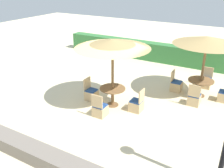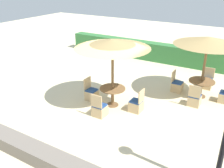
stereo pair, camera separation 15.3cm
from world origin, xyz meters
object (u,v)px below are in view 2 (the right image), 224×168
Objects in this scene: parasol_back_right at (208,41)px; round_table_back_right at (201,84)px; patio_chair_back_right_south at (194,100)px; patio_chair_center_south at (100,109)px; parasol_center at (113,44)px; round_table_center at (113,92)px; patio_chair_back_right_north at (207,83)px; patio_chair_center_east at (136,105)px; patio_chair_back_right_west at (177,86)px; patio_chair_center_west at (91,94)px.

round_table_back_right is (0.00, -0.00, -1.85)m from parasol_back_right.
patio_chair_back_right_south is 3.82m from patio_chair_center_south.
parasol_back_right is 2.89× the size of patio_chair_center_south.
parasol_center is 1.94m from round_table_center.
patio_chair_back_right_north and patio_chair_center_east have the same top height.
patio_chair_back_right_west is at bearing -16.60° from patio_chair_center_east.
patio_chair_back_right_north is at bearing 87.16° from round_table_back_right.
parasol_center is 2.48m from patio_chair_center_east.
patio_chair_back_right_north is at bearing 51.85° from round_table_center.
parasol_back_right is 3.79m from patio_chair_center_east.
patio_chair_center_east is at bearing 91.85° from patio_chair_center_west.
patio_chair_center_east is (-1.85, -3.60, 0.00)m from patio_chair_back_right_north.
round_table_back_right is 1.06× the size of round_table_center.
patio_chair_back_right_west is at bearing 63.59° from patio_chair_center_south.
patio_chair_back_right_north is at bearing 87.16° from parasol_back_right.
parasol_back_right is at bearing 51.69° from patio_chair_center_south.
patio_chair_back_right_west reaches higher than round_table_back_right.
patio_chair_back_right_west is 3.19m from round_table_center.
patio_chair_back_right_south is 0.92× the size of round_table_center.
round_table_center is 1.08× the size of patio_chair_center_south.
patio_chair_back_right_west reaches higher than round_table_center.
patio_chair_back_right_south is 1.00× the size of patio_chair_center_west.
patio_chair_back_right_south is (1.02, -0.97, 0.00)m from patio_chair_back_right_west.
round_table_back_right is at bearing -90.00° from parasol_back_right.
patio_chair_center_west is at bearing 43.31° from patio_chair_back_right_north.
patio_chair_back_right_north is 4.66m from round_table_center.
patio_chair_back_right_west is at bearing 43.80° from patio_chair_back_right_north.
patio_chair_back_right_north is at bearing 133.31° from patio_chair_center_west.
round_table_center is 1.07m from patio_chair_center_west.
parasol_back_right reaches higher than patio_chair_back_right_north.
parasol_back_right is at bearing -35.24° from patio_chair_center_east.
round_table_back_right is 1.14× the size of patio_chair_center_south.
patio_chair_back_right_south is at bearing 30.39° from round_table_center.
patio_chair_center_west is (-3.84, -2.61, -0.32)m from round_table_back_right.
patio_chair_back_right_north is 1.00× the size of patio_chair_back_right_west.
patio_chair_center_east is at bearing 3.10° from parasol_center.
patio_chair_center_east is 2.04m from patio_chair_center_west.
patio_chair_back_right_west and patio_chair_back_right_south have the same top height.
patio_chair_center_south is (-2.81, -3.55, -0.32)m from round_table_back_right.
patio_chair_back_right_south reaches higher than round_table_back_right.
round_table_center is at bearing 93.10° from patio_chair_center_east.
patio_chair_center_south is 1.40m from patio_chair_center_west.
patio_chair_back_right_north is 5.43m from patio_chair_center_south.
patio_chair_back_right_north is 5.35m from patio_chair_center_west.
patio_chair_center_east is at bearing 45.01° from patio_chair_center_south.
parasol_back_right reaches higher than patio_chair_back_right_south.
patio_chair_center_south is 1.00× the size of patio_chair_center_west.
round_table_center is at bearing 90.59° from patio_chair_center_west.
round_table_center is at bearing 90.79° from patio_chair_center_south.
parasol_center is at bearing 90.79° from patio_chair_center_south.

